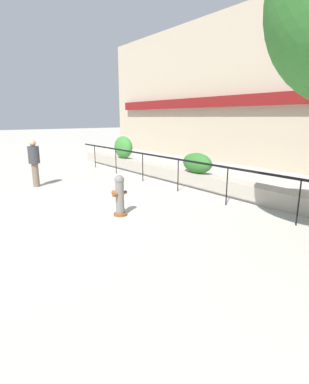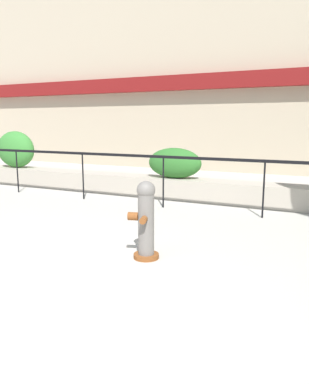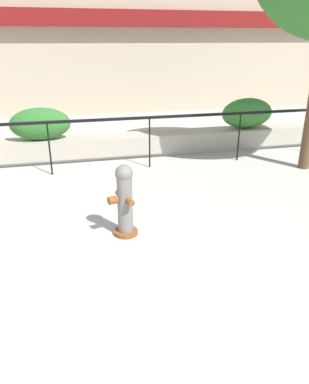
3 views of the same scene
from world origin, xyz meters
name	(u,v)px [view 3 (image 3 of 3)]	position (x,y,z in m)	size (l,w,h in m)	color
ground_plane	(49,340)	(0.00, 0.00, 0.00)	(120.00, 120.00, 0.00)	#B2ADA3
planter_wall_low	(52,149)	(0.00, 6.00, 0.25)	(18.00, 0.70, 0.50)	#ADA393
fence_railing_segment	(47,127)	(0.00, 4.90, 1.02)	(15.00, 0.05, 1.15)	black
hedge_bush_1	(40,124)	(-0.19, 6.00, 0.87)	(1.38, 0.64, 0.74)	#2D6B28
hedge_bush_2	(247,113)	(5.02, 6.00, 0.89)	(1.39, 0.56, 0.78)	#387F33
fire_hydrant	(125,200)	(1.08, 1.92, 0.55)	(0.47, 0.48, 1.08)	brown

